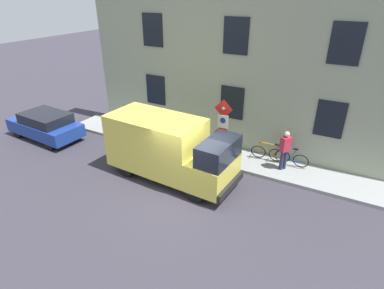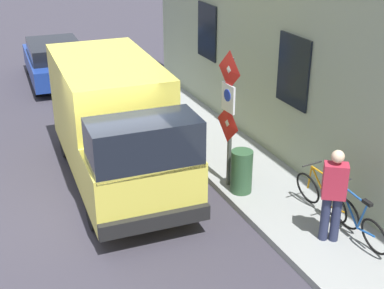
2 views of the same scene
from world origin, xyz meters
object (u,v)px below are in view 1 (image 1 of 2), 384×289
at_px(sign_post_stacked, 223,126).
at_px(parked_hatchback, 45,125).
at_px(delivery_van, 169,148).
at_px(pedestrian, 285,149).
at_px(litter_bin, 231,153).
at_px(bicycle_blue, 288,157).
at_px(bicycle_orange, 270,153).

relative_size(sign_post_stacked, parked_hatchback, 0.67).
bearing_deg(delivery_van, pedestrian, 36.38).
bearing_deg(litter_bin, pedestrian, -75.16).
height_order(parked_hatchback, bicycle_blue, parked_hatchback).
bearing_deg(bicycle_blue, litter_bin, 24.86).
bearing_deg(pedestrian, bicycle_orange, -178.22).
relative_size(pedestrian, litter_bin, 1.91).
height_order(bicycle_blue, litter_bin, litter_bin).
bearing_deg(litter_bin, parked_hatchback, 101.47).
distance_m(sign_post_stacked, litter_bin, 1.34).
height_order(delivery_van, bicycle_blue, delivery_van).
xyz_separation_m(bicycle_blue, bicycle_orange, (-0.00, 0.79, 0.00)).
relative_size(delivery_van, bicycle_orange, 3.16).
height_order(sign_post_stacked, parked_hatchback, sign_post_stacked).
relative_size(parked_hatchback, pedestrian, 2.38).
height_order(sign_post_stacked, bicycle_blue, sign_post_stacked).
distance_m(bicycle_blue, litter_bin, 2.46).
height_order(sign_post_stacked, pedestrian, sign_post_stacked).
bearing_deg(parked_hatchback, bicycle_blue, -162.63).
bearing_deg(pedestrian, litter_bin, -130.98).
relative_size(sign_post_stacked, bicycle_blue, 1.61).
xyz_separation_m(sign_post_stacked, pedestrian, (0.72, -2.50, -0.80)).
bearing_deg(bicycle_orange, pedestrian, 142.85).
bearing_deg(pedestrian, sign_post_stacked, -129.83).
relative_size(delivery_van, litter_bin, 6.03).
bearing_deg(bicycle_orange, litter_bin, 29.58).
xyz_separation_m(bicycle_blue, pedestrian, (-0.43, 0.11, 0.56)).
distance_m(bicycle_blue, bicycle_orange, 0.79).
xyz_separation_m(parked_hatchback, pedestrian, (2.47, -11.52, 0.34)).
relative_size(parked_hatchback, bicycle_orange, 2.38).
relative_size(bicycle_orange, litter_bin, 1.91).
distance_m(sign_post_stacked, bicycle_orange, 2.54).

